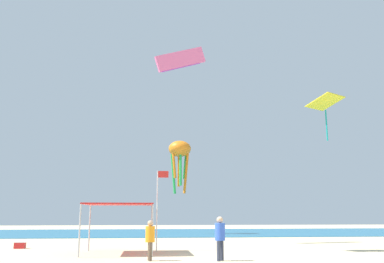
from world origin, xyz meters
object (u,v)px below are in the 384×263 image
object	(u,v)px
kite_diamond_yellow	(325,104)
cooler_box	(20,245)
person_leftmost	(150,237)
kite_parafoil_pink	(181,60)
canopy_tent	(119,206)
person_near_tent	(220,235)
banner_flag	(158,203)
kite_octopus_orange	(180,152)

from	to	relation	value
kite_diamond_yellow	cooler_box	bearing A→B (deg)	173.95
person_leftmost	kite_parafoil_pink	bearing A→B (deg)	-17.50
canopy_tent	cooler_box	distance (m)	6.88
person_leftmost	person_near_tent	bearing A→B (deg)	-103.29
person_near_tent	kite_parafoil_pink	size ratio (longest dim) A/B	0.47
canopy_tent	banner_flag	xyz separation A→B (m)	(1.91, 1.50, 0.20)
person_near_tent	banner_flag	distance (m)	5.80
kite_parafoil_pink	person_near_tent	bearing A→B (deg)	78.56
canopy_tent	kite_diamond_yellow	size ratio (longest dim) A/B	0.82
person_near_tent	person_leftmost	size ratio (longest dim) A/B	1.09
canopy_tent	cooler_box	world-z (taller)	canopy_tent
person_leftmost	kite_diamond_yellow	world-z (taller)	kite_diamond_yellow
person_leftmost	cooler_box	distance (m)	9.79
cooler_box	canopy_tent	bearing A→B (deg)	-32.87
kite_diamond_yellow	kite_parafoil_pink	xyz separation A→B (m)	(-13.58, -7.28, 0.86)
cooler_box	kite_parafoil_pink	distance (m)	15.47
person_leftmost	kite_diamond_yellow	bearing A→B (deg)	-48.44
banner_flag	kite_octopus_orange	bearing A→B (deg)	82.20
canopy_tent	cooler_box	xyz separation A→B (m)	(-5.51, 3.56, -2.06)
person_leftmost	banner_flag	size ratio (longest dim) A/B	0.39
person_leftmost	cooler_box	bearing A→B (deg)	39.32
banner_flag	kite_diamond_yellow	size ratio (longest dim) A/B	1.04
banner_flag	kite_diamond_yellow	distance (m)	21.61
canopy_tent	person_leftmost	size ratio (longest dim) A/B	2.05
banner_flag	canopy_tent	bearing A→B (deg)	-141.84
canopy_tent	person_leftmost	xyz separation A→B (m)	(1.48, -3.25, -1.30)
person_leftmost	kite_parafoil_pink	world-z (taller)	kite_parafoil_pink
kite_diamond_yellow	kite_parafoil_pink	bearing A→B (deg)	177.27
person_leftmost	banner_flag	bearing A→B (deg)	-11.61
person_near_tent	kite_diamond_yellow	size ratio (longest dim) A/B	0.44
canopy_tent	person_leftmost	bearing A→B (deg)	-65.52
cooler_box	kite_diamond_yellow	size ratio (longest dim) A/B	0.14
banner_flag	cooler_box	xyz separation A→B (m)	(-7.42, 2.06, -2.26)
banner_flag	kite_diamond_yellow	xyz separation A→B (m)	(15.10, 12.49, 9.11)
banner_flag	kite_parafoil_pink	size ratio (longest dim) A/B	1.11
person_leftmost	cooler_box	size ratio (longest dim) A/B	2.78
kite_parafoil_pink	canopy_tent	bearing A→B (deg)	46.72
person_leftmost	kite_octopus_orange	size ratio (longest dim) A/B	0.31
canopy_tent	person_near_tent	size ratio (longest dim) A/B	1.87
kite_octopus_orange	person_near_tent	bearing A→B (deg)	57.00
kite_octopus_orange	kite_diamond_yellow	bearing A→B (deg)	123.64
person_leftmost	kite_diamond_yellow	distance (m)	25.52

